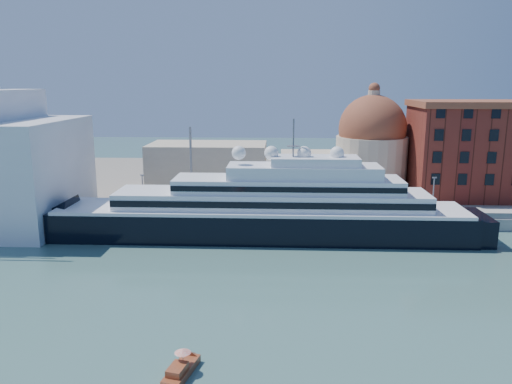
{
  "coord_description": "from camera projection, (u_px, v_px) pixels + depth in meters",
  "views": [
    {
      "loc": [
        -1.58,
        -69.78,
        29.57
      ],
      "look_at": [
        -5.64,
        18.0,
        10.12
      ],
      "focal_mm": 35.0,
      "sensor_mm": 36.0,
      "label": 1
    }
  ],
  "objects": [
    {
      "name": "ground",
      "position": [
        288.0,
        285.0,
        74.38
      ],
      "size": [
        400.0,
        400.0,
        0.0
      ],
      "primitive_type": "plane",
      "color": "#3A6561",
      "rests_on": "ground"
    },
    {
      "name": "quay",
      "position": [
        286.0,
        216.0,
        107.27
      ],
      "size": [
        180.0,
        10.0,
        2.5
      ],
      "primitive_type": "cube",
      "color": "gray",
      "rests_on": "ground"
    },
    {
      "name": "land",
      "position": [
        284.0,
        181.0,
        147.31
      ],
      "size": [
        260.0,
        72.0,
        2.0
      ],
      "primitive_type": "cube",
      "color": "slate",
      "rests_on": "ground"
    },
    {
      "name": "quay_fence",
      "position": [
        286.0,
        214.0,
        102.48
      ],
      "size": [
        180.0,
        0.1,
        1.2
      ],
      "primitive_type": "cube",
      "color": "slate",
      "rests_on": "quay"
    },
    {
      "name": "superyacht",
      "position": [
        248.0,
        214.0,
        96.14
      ],
      "size": [
        89.82,
        12.45,
        26.84
      ],
      "color": "black",
      "rests_on": "ground"
    },
    {
      "name": "service_barge",
      "position": [
        24.0,
        235.0,
        96.05
      ],
      "size": [
        12.16,
        7.29,
        2.6
      ],
      "rotation": [
        0.0,
        0.0,
        0.32
      ],
      "color": "white",
      "rests_on": "ground"
    },
    {
      "name": "water_taxi",
      "position": [
        181.0,
        370.0,
        51.2
      ],
      "size": [
        3.22,
        6.11,
        2.76
      ],
      "rotation": [
        0.0,
        0.0,
        -0.23
      ],
      "color": "brown",
      "rests_on": "ground"
    },
    {
      "name": "warehouse",
      "position": [
        502.0,
        149.0,
        119.77
      ],
      "size": [
        43.0,
        19.0,
        23.25
      ],
      "color": "maroon",
      "rests_on": "land"
    },
    {
      "name": "church",
      "position": [
        310.0,
        156.0,
        128.03
      ],
      "size": [
        66.0,
        18.0,
        25.5
      ],
      "color": "beige",
      "rests_on": "land"
    },
    {
      "name": "lamp_posts",
      "position": [
        226.0,
        178.0,
        104.29
      ],
      "size": [
        120.8,
        2.4,
        18.0
      ],
      "color": "slate",
      "rests_on": "quay"
    }
  ]
}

